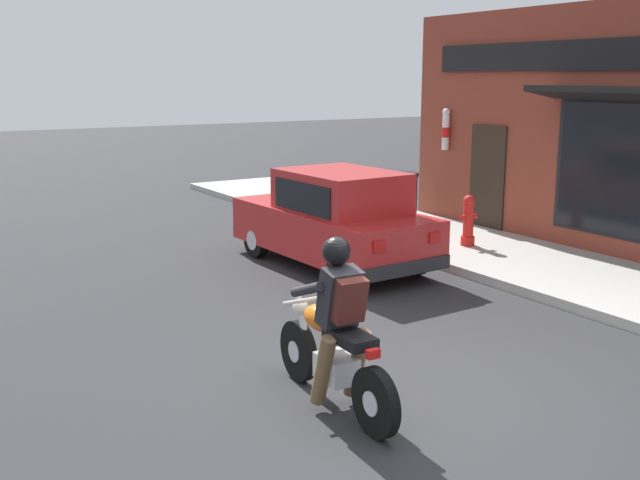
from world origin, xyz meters
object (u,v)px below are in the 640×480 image
(motorcycle_with_rider, at_px, (335,338))
(trash_bin, at_px, (404,196))
(car_hatchback, at_px, (334,220))
(fire_hydrant, at_px, (468,221))

(motorcycle_with_rider, relative_size, trash_bin, 2.06)
(car_hatchback, height_order, trash_bin, car_hatchback)
(fire_hydrant, bearing_deg, car_hatchback, 170.15)
(trash_bin, bearing_deg, fire_hydrant, -101.58)
(car_hatchback, bearing_deg, trash_bin, 33.75)
(car_hatchback, bearing_deg, fire_hydrant, -9.85)
(trash_bin, bearing_deg, motorcycle_with_rider, -132.23)
(motorcycle_with_rider, xyz_separation_m, fire_hydrant, (5.32, 3.99, -0.11))
(car_hatchback, relative_size, trash_bin, 3.92)
(motorcycle_with_rider, height_order, trash_bin, motorcycle_with_rider)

